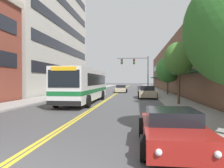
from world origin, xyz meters
The scene contains 14 objects.
ground_plane centered at (0.00, 37.00, 0.00)m, with size 240.00×240.00×0.00m, color #4C4C4F.
sidewalk_left centered at (-7.01, 37.00, 0.06)m, with size 3.02×106.00×0.12m.
sidewalk_right centered at (7.01, 37.00, 0.06)m, with size 3.02×106.00×0.12m.
centre_line centered at (0.00, 37.00, 0.00)m, with size 0.34×106.00×0.01m.
office_tower_left centered at (-14.76, 32.53, 14.88)m, with size 12.08×27.91×29.76m.
storefront_row_right centered at (12.75, 37.00, 4.47)m, with size 9.10×68.00×8.94m.
city_bus centered at (-1.71, 16.18, 1.75)m, with size 2.82×11.56×3.09m.
car_dark_grey_parked_left_near centered at (-4.28, 25.93, 0.57)m, with size 2.16×4.42×1.20m.
car_red_parked_right_foreground centered at (4.35, 2.96, 0.56)m, with size 2.05×4.23×1.17m.
car_beige_parked_right_mid centered at (4.44, 22.16, 0.67)m, with size 2.17×4.91×1.45m.
car_champagne_moving_lead centered at (0.52, 33.51, 0.59)m, with size 2.08×4.33×1.28m.
traffic_signal_mast centered at (3.31, 35.36, 4.56)m, with size 5.61×0.38×6.41m.
street_tree_right_mid centered at (6.73, 14.77, 3.91)m, with size 2.52×2.52×5.19m.
street_tree_right_far centered at (7.50, 27.07, 3.55)m, with size 3.28×3.28×5.23m.
Camera 1 is at (3.24, -4.01, 2.10)m, focal length 35.00 mm.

